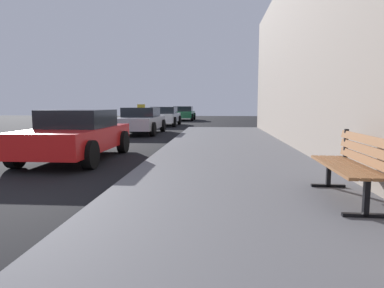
# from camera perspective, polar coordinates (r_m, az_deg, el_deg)

# --- Properties ---
(sidewalk) EXTENTS (4.00, 32.00, 0.15)m
(sidewalk) POSITION_cam_1_polar(r_m,az_deg,el_deg) (3.26, 11.13, -17.35)
(sidewalk) COLOR #5B5B60
(sidewalk) RESTS_ON ground_plane
(bench) EXTENTS (0.55, 1.65, 0.89)m
(bench) POSITION_cam_1_polar(r_m,az_deg,el_deg) (4.85, 25.73, -2.73)
(bench) COLOR brown
(bench) RESTS_ON sidewalk
(car_red) EXTENTS (1.93, 4.00, 1.27)m
(car_red) POSITION_cam_1_polar(r_m,az_deg,el_deg) (9.11, -19.03, 1.56)
(car_red) COLOR red
(car_red) RESTS_ON ground_plane
(car_silver) EXTENTS (1.97, 4.29, 1.43)m
(car_silver) POSITION_cam_1_polar(r_m,az_deg,el_deg) (16.57, -8.75, 4.00)
(car_silver) COLOR #B7B7BF
(car_silver) RESTS_ON ground_plane
(car_white) EXTENTS (2.01, 4.42, 1.27)m
(car_white) POSITION_cam_1_polar(r_m,az_deg,el_deg) (22.96, -4.79, 4.77)
(car_white) COLOR white
(car_white) RESTS_ON ground_plane
(car_green) EXTENTS (2.07, 4.38, 1.27)m
(car_green) POSITION_cam_1_polar(r_m,az_deg,el_deg) (30.89, -1.50, 5.27)
(car_green) COLOR #196638
(car_green) RESTS_ON ground_plane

